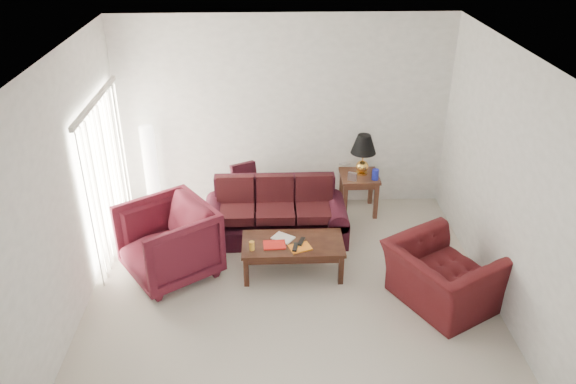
% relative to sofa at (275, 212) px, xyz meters
% --- Properties ---
extents(floor, '(5.00, 5.00, 0.00)m').
position_rel_sofa_xyz_m(floor, '(0.16, -1.42, -0.42)').
color(floor, beige).
rests_on(floor, ground).
extents(blinds, '(0.10, 2.00, 2.16)m').
position_rel_sofa_xyz_m(blinds, '(-2.26, -0.12, 0.66)').
color(blinds, silver).
rests_on(blinds, ground).
extents(sofa, '(2.10, 1.00, 0.84)m').
position_rel_sofa_xyz_m(sofa, '(0.00, 0.00, 0.00)').
color(sofa, black).
rests_on(sofa, ground).
extents(throw_pillow, '(0.43, 0.34, 0.40)m').
position_rel_sofa_xyz_m(throw_pillow, '(-0.46, 0.71, 0.24)').
color(throw_pillow, black).
rests_on(throw_pillow, sofa).
extents(end_table, '(0.63, 0.63, 0.63)m').
position_rel_sofa_xyz_m(end_table, '(1.31, 0.73, -0.10)').
color(end_table, brown).
rests_on(end_table, ground).
extents(table_lamp, '(0.46, 0.46, 0.65)m').
position_rel_sofa_xyz_m(table_lamp, '(1.35, 0.76, 0.54)').
color(table_lamp, '#E9AC48').
rests_on(table_lamp, end_table).
extents(clock, '(0.14, 0.09, 0.13)m').
position_rel_sofa_xyz_m(clock, '(1.17, 0.54, 0.28)').
color(clock, white).
rests_on(clock, end_table).
extents(blue_canister, '(0.11, 0.11, 0.16)m').
position_rel_sofa_xyz_m(blue_canister, '(1.52, 0.56, 0.29)').
color(blue_canister, '#171F99').
rests_on(blue_canister, end_table).
extents(picture_frame, '(0.18, 0.19, 0.05)m').
position_rel_sofa_xyz_m(picture_frame, '(1.11, 0.97, 0.29)').
color(picture_frame, '#AFAFB3').
rests_on(picture_frame, end_table).
extents(floor_lamp, '(0.30, 0.30, 1.47)m').
position_rel_sofa_xyz_m(floor_lamp, '(-1.87, 0.78, 0.31)').
color(floor_lamp, white).
rests_on(floor_lamp, ground).
extents(armchair_left, '(1.49, 1.49, 0.99)m').
position_rel_sofa_xyz_m(armchair_left, '(-1.39, -0.84, 0.07)').
color(armchair_left, '#47101B').
rests_on(armchair_left, ground).
extents(armchair_right, '(1.49, 1.54, 0.77)m').
position_rel_sofa_xyz_m(armchair_right, '(1.97, -1.56, -0.03)').
color(armchair_right, '#3F0E11').
rests_on(armchair_right, ground).
extents(coffee_table, '(1.46, 1.07, 0.46)m').
position_rel_sofa_xyz_m(coffee_table, '(0.21, -0.86, -0.19)').
color(coffee_table, black).
rests_on(coffee_table, ground).
extents(magazine_red, '(0.29, 0.23, 0.02)m').
position_rel_sofa_xyz_m(magazine_red, '(-0.03, -0.92, 0.05)').
color(magazine_red, red).
rests_on(magazine_red, coffee_table).
extents(magazine_white, '(0.33, 0.32, 0.02)m').
position_rel_sofa_xyz_m(magazine_white, '(0.09, -0.76, 0.05)').
color(magazine_white, silver).
rests_on(magazine_white, coffee_table).
extents(magazine_orange, '(0.32, 0.28, 0.02)m').
position_rel_sofa_xyz_m(magazine_orange, '(0.30, -0.99, 0.05)').
color(magazine_orange, orange).
rests_on(magazine_orange, coffee_table).
extents(remote_a, '(0.09, 0.19, 0.02)m').
position_rel_sofa_xyz_m(remote_a, '(0.24, -1.01, 0.07)').
color(remote_a, black).
rests_on(remote_a, coffee_table).
extents(remote_b, '(0.11, 0.20, 0.02)m').
position_rel_sofa_xyz_m(remote_b, '(0.32, -0.89, 0.07)').
color(remote_b, black).
rests_on(remote_b, coffee_table).
extents(yellow_glass, '(0.08, 0.08, 0.12)m').
position_rel_sofa_xyz_m(yellow_glass, '(-0.31, -1.01, 0.10)').
color(yellow_glass, gold).
rests_on(yellow_glass, coffee_table).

